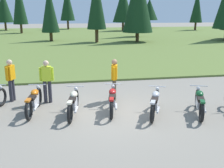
{
  "coord_description": "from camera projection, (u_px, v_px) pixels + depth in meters",
  "views": [
    {
      "loc": [
        -1.66,
        -8.83,
        3.48
      ],
      "look_at": [
        0.0,
        0.6,
        0.9
      ],
      "focal_mm": 43.69,
      "sensor_mm": 36.0,
      "label": 1
    }
  ],
  "objects": [
    {
      "name": "motorcycle_british_green",
      "position": [
        200.0,
        102.0,
        9.39
      ],
      "size": [
        0.94,
        1.99,
        0.88
      ],
      "color": "black",
      "rests_on": "ground"
    },
    {
      "name": "motorcycle_orange",
      "position": [
        34.0,
        101.0,
        9.54
      ],
      "size": [
        0.62,
        2.09,
        0.88
      ],
      "color": "black",
      "rests_on": "ground"
    },
    {
      "name": "rider_checking_bike",
      "position": [
        47.0,
        79.0,
        10.45
      ],
      "size": [
        0.55,
        0.23,
        1.67
      ],
      "color": "#2D2D38",
      "rests_on": "ground"
    },
    {
      "name": "rider_in_hivis_vest",
      "position": [
        114.0,
        77.0,
        10.7
      ],
      "size": [
        0.3,
        0.54,
        1.67
      ],
      "color": "#4C4233",
      "rests_on": "ground"
    },
    {
      "name": "motorcycle_red",
      "position": [
        112.0,
        100.0,
        9.63
      ],
      "size": [
        0.7,
        2.07,
        0.88
      ],
      "color": "black",
      "rests_on": "ground"
    },
    {
      "name": "forest_treeline",
      "position": [
        108.0,
        3.0,
        39.39
      ],
      "size": [
        42.5,
        28.37,
        8.84
      ],
      "color": "#47331E",
      "rests_on": "ground"
    },
    {
      "name": "grass_moorland",
      "position": [
        77.0,
        39.0,
        34.68
      ],
      "size": [
        80.0,
        44.0,
        0.1
      ],
      "primitive_type": "cube",
      "color": "#5B7033",
      "rests_on": "ground"
    },
    {
      "name": "ground_plane",
      "position": [
        115.0,
        113.0,
        9.58
      ],
      "size": [
        140.0,
        140.0,
        0.0
      ],
      "primitive_type": "plane",
      "color": "gray"
    },
    {
      "name": "motorcycle_silver",
      "position": [
        155.0,
        103.0,
        9.32
      ],
      "size": [
        1.02,
        1.95,
        0.88
      ],
      "color": "black",
      "rests_on": "ground"
    },
    {
      "name": "rider_with_back_turned",
      "position": [
        11.0,
        78.0,
        10.64
      ],
      "size": [
        0.33,
        0.52,
        1.67
      ],
      "color": "#2D2D38",
      "rests_on": "ground"
    },
    {
      "name": "motorcycle_cream",
      "position": [
        73.0,
        103.0,
        9.32
      ],
      "size": [
        0.66,
        2.08,
        0.88
      ],
      "color": "black",
      "rests_on": "ground"
    }
  ]
}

